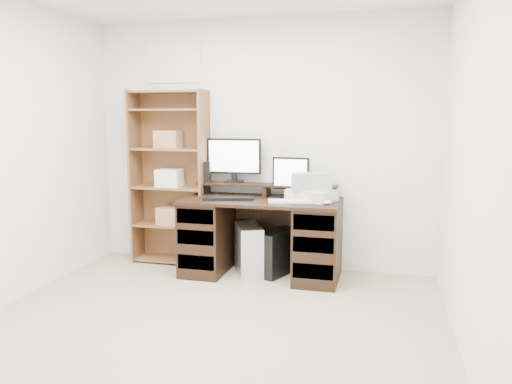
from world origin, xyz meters
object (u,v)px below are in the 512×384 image
at_px(monitor_wide, 234,158).
at_px(monitor_small, 291,176).
at_px(desk, 261,236).
at_px(tower_silver, 249,249).
at_px(printer, 312,195).
at_px(tower_black, 277,253).
at_px(bookshelf, 170,176).

relative_size(monitor_wide, monitor_small, 1.42).
distance_m(desk, monitor_wide, 0.85).
distance_m(monitor_small, tower_silver, 0.83).
distance_m(printer, tower_black, 0.67).
height_order(tower_black, bookshelf, bookshelf).
xyz_separation_m(monitor_small, printer, (0.22, -0.09, -0.16)).
relative_size(desk, bookshelf, 0.83).
height_order(printer, tower_black, printer).
relative_size(tower_silver, tower_black, 1.03).
bearing_deg(tower_silver, monitor_wide, 106.67).
xyz_separation_m(tower_silver, tower_black, (0.28, 0.03, -0.03)).
relative_size(printer, tower_silver, 0.85).
xyz_separation_m(printer, tower_silver, (-0.61, -0.04, -0.56)).
relative_size(monitor_small, printer, 0.95).
bearing_deg(monitor_small, printer, -16.44).
distance_m(printer, tower_silver, 0.83).
relative_size(monitor_wide, printer, 1.35).
bearing_deg(tower_black, bookshelf, -166.73).
relative_size(monitor_small, tower_silver, 0.81).
bearing_deg(desk, monitor_small, 28.61).
bearing_deg(monitor_small, tower_silver, -156.59).
xyz_separation_m(monitor_wide, tower_black, (0.50, -0.21, -0.90)).
height_order(tower_silver, bookshelf, bookshelf).
bearing_deg(monitor_small, monitor_wide, 174.10).
height_order(tower_silver, tower_black, tower_silver).
bearing_deg(monitor_small, tower_black, -134.33).
height_order(monitor_wide, bookshelf, bookshelf).
height_order(monitor_wide, monitor_small, monitor_wide).
bearing_deg(bookshelf, monitor_wide, 3.83).
xyz_separation_m(tower_silver, bookshelf, (-0.90, 0.20, 0.68)).
height_order(monitor_small, tower_silver, monitor_small).
bearing_deg(monitor_wide, tower_black, -24.39).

